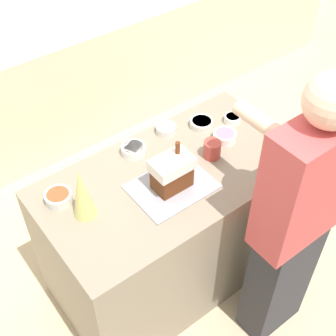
# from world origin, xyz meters

# --- Properties ---
(ground_plane) EXTENTS (12.00, 12.00, 0.00)m
(ground_plane) POSITION_xyz_m (0.00, 0.00, 0.00)
(ground_plane) COLOR #C6B28E
(back_cabinet_block) EXTENTS (6.00, 0.60, 0.96)m
(back_cabinet_block) POSITION_xyz_m (0.00, 1.68, 0.48)
(back_cabinet_block) COLOR beige
(back_cabinet_block) RESTS_ON ground_plane
(kitchen_island) EXTENTS (1.43, 0.76, 0.90)m
(kitchen_island) POSITION_xyz_m (0.00, 0.00, 0.45)
(kitchen_island) COLOR gray
(kitchen_island) RESTS_ON ground_plane
(baking_tray) EXTENTS (0.41, 0.32, 0.01)m
(baking_tray) POSITION_xyz_m (-0.06, -0.07, 0.91)
(baking_tray) COLOR #9E9EA8
(baking_tray) RESTS_ON kitchen_island
(gingerbread_house) EXTENTS (0.21, 0.14, 0.25)m
(gingerbread_house) POSITION_xyz_m (-0.06, -0.07, 1.01)
(gingerbread_house) COLOR #5B2D14
(gingerbread_house) RESTS_ON baking_tray
(decorative_tree) EXTENTS (0.11, 0.11, 0.29)m
(decorative_tree) POSITION_xyz_m (-0.50, 0.04, 1.05)
(decorative_tree) COLOR #DBD675
(decorative_tree) RESTS_ON kitchen_island
(candy_bowl_near_tray_right) EXTENTS (0.14, 0.14, 0.04)m
(candy_bowl_near_tray_right) POSITION_xyz_m (0.37, 0.21, 0.92)
(candy_bowl_near_tray_right) COLOR silver
(candy_bowl_near_tray_right) RESTS_ON kitchen_island
(candy_bowl_near_tray_left) EXTENTS (0.10, 0.10, 0.04)m
(candy_bowl_near_tray_left) POSITION_xyz_m (0.54, 0.13, 0.93)
(candy_bowl_near_tray_left) COLOR white
(candy_bowl_near_tray_left) RESTS_ON kitchen_island
(candy_bowl_front_corner) EXTENTS (0.11, 0.11, 0.04)m
(candy_bowl_front_corner) POSITION_xyz_m (0.17, 0.29, 0.93)
(candy_bowl_front_corner) COLOR silver
(candy_bowl_front_corner) RESTS_ON kitchen_island
(candy_bowl_center_rear) EXTENTS (0.14, 0.14, 0.05)m
(candy_bowl_center_rear) POSITION_xyz_m (-0.56, 0.19, 0.93)
(candy_bowl_center_rear) COLOR silver
(candy_bowl_center_rear) RESTS_ON kitchen_island
(candy_bowl_far_right) EXTENTS (0.13, 0.13, 0.05)m
(candy_bowl_far_right) POSITION_xyz_m (0.39, 0.03, 0.93)
(candy_bowl_far_right) COLOR white
(candy_bowl_far_right) RESTS_ON kitchen_island
(candy_bowl_far_left) EXTENTS (0.14, 0.14, 0.05)m
(candy_bowl_far_left) POSITION_xyz_m (-0.07, 0.26, 0.93)
(candy_bowl_far_left) COLOR white
(candy_bowl_far_left) RESTS_ON kitchen_island
(mug) EXTENTS (0.09, 0.09, 0.10)m
(mug) POSITION_xyz_m (0.25, -0.02, 0.95)
(mug) COLOR #B24238
(mug) RESTS_ON kitchen_island
(person) EXTENTS (0.45, 0.57, 1.73)m
(person) POSITION_xyz_m (0.26, -0.61, 0.89)
(person) COLOR #333338
(person) RESTS_ON ground_plane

